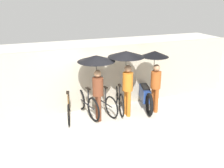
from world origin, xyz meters
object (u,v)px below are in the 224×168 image
object	(u,v)px
parked_bicycle_1	(86,103)
pedestrian_center	(127,64)
motorcycle	(145,94)
parked_bicycle_0	(69,107)
parked_bicycle_3	(118,98)
parked_bicycle_2	(102,101)
pedestrian_leading	(97,69)
pedestrian_trailing	(155,66)

from	to	relation	value
parked_bicycle_1	pedestrian_center	size ratio (longest dim) A/B	0.84
parked_bicycle_1	motorcycle	distance (m)	2.04
parked_bicycle_0	parked_bicycle_3	world-z (taller)	parked_bicycle_0
parked_bicycle_0	motorcycle	size ratio (longest dim) A/B	0.77
parked_bicycle_1	parked_bicycle_3	distance (m)	1.11
motorcycle	parked_bicycle_1	bearing A→B (deg)	104.47
parked_bicycle_2	pedestrian_leading	world-z (taller)	pedestrian_leading
pedestrian_trailing	motorcycle	distance (m)	1.17
parked_bicycle_3	motorcycle	size ratio (longest dim) A/B	0.85
pedestrian_center	pedestrian_trailing	size ratio (longest dim) A/B	1.03
pedestrian_leading	parked_bicycle_0	bearing A→B (deg)	158.88
parked_bicycle_0	parked_bicycle_3	xyz separation A→B (m)	(1.66, 0.03, 0.04)
parked_bicycle_1	pedestrian_center	world-z (taller)	pedestrian_center
parked_bicycle_3	pedestrian_trailing	bearing A→B (deg)	-103.70
parked_bicycle_3	pedestrian_leading	xyz separation A→B (m)	(-0.85, -0.40, 1.21)
pedestrian_leading	parked_bicycle_3	bearing A→B (deg)	28.86
parked_bicycle_3	pedestrian_trailing	size ratio (longest dim) A/B	0.91
parked_bicycle_2	pedestrian_trailing	bearing A→B (deg)	-120.27
pedestrian_leading	motorcycle	world-z (taller)	pedestrian_leading
parked_bicycle_0	parked_bicycle_2	xyz separation A→B (m)	(1.10, 0.05, 0.02)
parked_bicycle_0	parked_bicycle_2	world-z (taller)	parked_bicycle_2
parked_bicycle_0	pedestrian_trailing	bearing A→B (deg)	-87.28
parked_bicycle_1	parked_bicycle_2	size ratio (longest dim) A/B	0.99
pedestrian_leading	parked_bicycle_2	bearing A→B (deg)	58.19
parked_bicycle_0	parked_bicycle_3	size ratio (longest dim) A/B	0.91
parked_bicycle_2	pedestrian_center	size ratio (longest dim) A/B	0.85
parked_bicycle_0	pedestrian_center	world-z (taller)	pedestrian_center
pedestrian_center	pedestrian_trailing	xyz separation A→B (m)	(0.95, -0.06, -0.15)
parked_bicycle_0	pedestrian_leading	world-z (taller)	pedestrian_leading
parked_bicycle_1	parked_bicycle_3	bearing A→B (deg)	-99.43
pedestrian_trailing	pedestrian_leading	bearing A→B (deg)	171.48
parked_bicycle_2	motorcycle	distance (m)	1.49
parked_bicycle_0	parked_bicycle_3	bearing A→B (deg)	-76.52
parked_bicycle_0	parked_bicycle_2	distance (m)	1.10
pedestrian_trailing	motorcycle	bearing A→B (deg)	97.46
parked_bicycle_0	pedestrian_center	bearing A→B (deg)	-90.26
parked_bicycle_1	pedestrian_trailing	xyz separation A→B (m)	(2.14, -0.46, 1.11)
parked_bicycle_0	parked_bicycle_2	bearing A→B (deg)	-75.36
parked_bicycle_2	parked_bicycle_3	size ratio (longest dim) A/B	0.96
pedestrian_center	parked_bicycle_3	bearing A→B (deg)	96.90
pedestrian_leading	pedestrian_center	xyz separation A→B (m)	(0.93, -0.02, 0.05)
parked_bicycle_2	pedestrian_leading	bearing A→B (deg)	131.93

